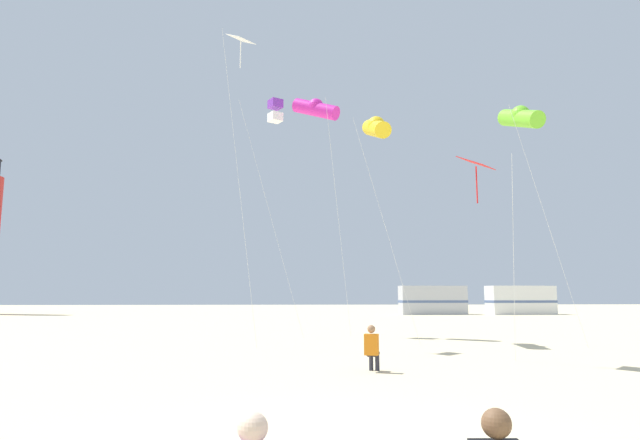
{
  "coord_description": "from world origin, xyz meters",
  "views": [
    {
      "loc": [
        -0.74,
        -6.34,
        1.91
      ],
      "look_at": [
        0.36,
        10.97,
        4.31
      ],
      "focal_mm": 30.35,
      "sensor_mm": 36.0,
      "label": 1
    }
  ],
  "objects_px": {
    "kite_diamond_scarlet": "(478,169)",
    "kite_box_violet": "(275,111)",
    "kite_flyer_standing": "(372,347)",
    "kite_diamond_white": "(241,52)",
    "kite_tube_lime": "(521,118)",
    "kite_tube_magenta": "(316,108)",
    "kite_tube_gold": "(376,128)",
    "rv_van_silver": "(432,300)",
    "rv_van_white": "(520,300)"
  },
  "relations": [
    {
      "from": "kite_diamond_scarlet",
      "to": "kite_box_violet",
      "type": "height_order",
      "value": "kite_box_violet"
    },
    {
      "from": "kite_box_violet",
      "to": "kite_flyer_standing",
      "type": "bearing_deg",
      "value": -77.63
    },
    {
      "from": "kite_diamond_white",
      "to": "kite_tube_lime",
      "type": "bearing_deg",
      "value": 1.0
    },
    {
      "from": "kite_tube_magenta",
      "to": "kite_box_violet",
      "type": "relative_size",
      "value": 0.99
    },
    {
      "from": "kite_tube_magenta",
      "to": "kite_tube_gold",
      "type": "relative_size",
      "value": 1.21
    },
    {
      "from": "kite_diamond_scarlet",
      "to": "rv_van_silver",
      "type": "xyz_separation_m",
      "value": [
        8.92,
        38.02,
        -4.17
      ]
    },
    {
      "from": "kite_diamond_scarlet",
      "to": "rv_van_white",
      "type": "xyz_separation_m",
      "value": [
        17.61,
        37.46,
        -4.17
      ]
    },
    {
      "from": "kite_flyer_standing",
      "to": "kite_diamond_white",
      "type": "relative_size",
      "value": 0.1
    },
    {
      "from": "kite_tube_lime",
      "to": "kite_diamond_scarlet",
      "type": "xyz_separation_m",
      "value": [
        -3.86,
        -5.39,
        -3.48
      ]
    },
    {
      "from": "kite_flyer_standing",
      "to": "kite_tube_lime",
      "type": "distance_m",
      "value": 13.04
    },
    {
      "from": "kite_diamond_scarlet",
      "to": "kite_diamond_white",
      "type": "bearing_deg",
      "value": 145.11
    },
    {
      "from": "kite_box_violet",
      "to": "rv_van_silver",
      "type": "height_order",
      "value": "kite_box_violet"
    },
    {
      "from": "kite_diamond_white",
      "to": "kite_flyer_standing",
      "type": "bearing_deg",
      "value": -58.6
    },
    {
      "from": "kite_diamond_white",
      "to": "kite_tube_magenta",
      "type": "bearing_deg",
      "value": 57.22
    },
    {
      "from": "kite_tube_magenta",
      "to": "rv_van_white",
      "type": "xyz_separation_m",
      "value": [
        21.8,
        27.22,
        -9.57
      ]
    },
    {
      "from": "kite_box_violet",
      "to": "kite_diamond_white",
      "type": "height_order",
      "value": "kite_diamond_white"
    },
    {
      "from": "kite_flyer_standing",
      "to": "kite_tube_gold",
      "type": "bearing_deg",
      "value": -81.24
    },
    {
      "from": "kite_flyer_standing",
      "to": "kite_tube_gold",
      "type": "relative_size",
      "value": 0.12
    },
    {
      "from": "rv_van_white",
      "to": "kite_diamond_white",
      "type": "bearing_deg",
      "value": -130.12
    },
    {
      "from": "kite_box_violet",
      "to": "rv_van_silver",
      "type": "bearing_deg",
      "value": 60.56
    },
    {
      "from": "kite_flyer_standing",
      "to": "kite_tube_lime",
      "type": "relative_size",
      "value": 0.12
    },
    {
      "from": "kite_diamond_scarlet",
      "to": "kite_tube_gold",
      "type": "height_order",
      "value": "kite_tube_gold"
    },
    {
      "from": "kite_diamond_scarlet",
      "to": "kite_tube_gold",
      "type": "bearing_deg",
      "value": 104.61
    },
    {
      "from": "kite_tube_magenta",
      "to": "kite_box_violet",
      "type": "height_order",
      "value": "kite_box_violet"
    },
    {
      "from": "kite_tube_magenta",
      "to": "kite_diamond_white",
      "type": "xyz_separation_m",
      "value": [
        -3.25,
        -5.05,
        0.44
      ]
    },
    {
      "from": "kite_tube_magenta",
      "to": "kite_diamond_white",
      "type": "distance_m",
      "value": 6.02
    },
    {
      "from": "kite_diamond_white",
      "to": "kite_tube_gold",
      "type": "bearing_deg",
      "value": 16.77
    },
    {
      "from": "kite_box_violet",
      "to": "kite_diamond_scarlet",
      "type": "bearing_deg",
      "value": -61.16
    },
    {
      "from": "kite_diamond_white",
      "to": "rv_van_silver",
      "type": "relative_size",
      "value": 1.89
    },
    {
      "from": "kite_diamond_scarlet",
      "to": "rv_van_silver",
      "type": "height_order",
      "value": "kite_diamond_scarlet"
    },
    {
      "from": "kite_tube_magenta",
      "to": "kite_diamond_scarlet",
      "type": "distance_m",
      "value": 12.32
    },
    {
      "from": "kite_tube_lime",
      "to": "kite_diamond_white",
      "type": "distance_m",
      "value": 11.55
    },
    {
      "from": "kite_flyer_standing",
      "to": "kite_diamond_white",
      "type": "distance_m",
      "value": 13.27
    },
    {
      "from": "rv_van_silver",
      "to": "rv_van_white",
      "type": "xyz_separation_m",
      "value": [
        8.68,
        -0.56,
        0.0
      ]
    },
    {
      "from": "kite_tube_lime",
      "to": "kite_tube_magenta",
      "type": "xyz_separation_m",
      "value": [
        -8.06,
        4.85,
        1.92
      ]
    },
    {
      "from": "kite_diamond_scarlet",
      "to": "kite_tube_gold",
      "type": "relative_size",
      "value": 0.62
    },
    {
      "from": "rv_van_silver",
      "to": "rv_van_white",
      "type": "height_order",
      "value": "same"
    },
    {
      "from": "kite_tube_lime",
      "to": "kite_box_violet",
      "type": "xyz_separation_m",
      "value": [
        -10.05,
        5.85,
        2.09
      ]
    },
    {
      "from": "kite_flyer_standing",
      "to": "rv_van_white",
      "type": "relative_size",
      "value": 0.18
    },
    {
      "from": "kite_tube_magenta",
      "to": "rv_van_silver",
      "type": "relative_size",
      "value": 1.81
    },
    {
      "from": "kite_flyer_standing",
      "to": "kite_diamond_scarlet",
      "type": "height_order",
      "value": "kite_diamond_scarlet"
    },
    {
      "from": "kite_tube_gold",
      "to": "kite_diamond_white",
      "type": "height_order",
      "value": "kite_diamond_white"
    },
    {
      "from": "kite_tube_magenta",
      "to": "rv_van_silver",
      "type": "xyz_separation_m",
      "value": [
        13.12,
        27.78,
        -9.57
      ]
    },
    {
      "from": "kite_flyer_standing",
      "to": "kite_diamond_scarlet",
      "type": "distance_m",
      "value": 6.17
    },
    {
      "from": "kite_tube_lime",
      "to": "kite_diamond_scarlet",
      "type": "relative_size",
      "value": 1.64
    },
    {
      "from": "kite_diamond_scarlet",
      "to": "rv_van_silver",
      "type": "distance_m",
      "value": 39.28
    },
    {
      "from": "kite_flyer_standing",
      "to": "kite_tube_gold",
      "type": "height_order",
      "value": "kite_tube_gold"
    },
    {
      "from": "kite_flyer_standing",
      "to": "kite_tube_magenta",
      "type": "height_order",
      "value": "kite_tube_magenta"
    },
    {
      "from": "kite_flyer_standing",
      "to": "kite_tube_magenta",
      "type": "distance_m",
      "value": 15.61
    },
    {
      "from": "kite_diamond_white",
      "to": "rv_van_white",
      "type": "relative_size",
      "value": 1.87
    }
  ]
}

